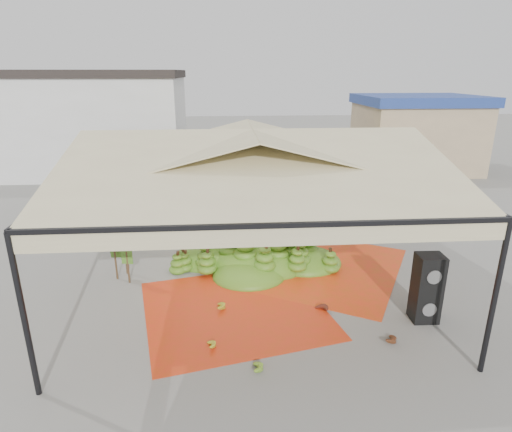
{
  "coord_description": "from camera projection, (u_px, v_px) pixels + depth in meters",
  "views": [
    {
      "loc": [
        -0.68,
        -10.32,
        5.31
      ],
      "look_at": [
        0.2,
        1.5,
        1.3
      ],
      "focal_mm": 30.0,
      "sensor_mm": 36.0,
      "label": 1
    }
  ],
  "objects": [
    {
      "name": "ground",
      "position": [
        253.0,
        280.0,
        11.49
      ],
      "size": [
        90.0,
        90.0,
        0.0
      ],
      "primitive_type": "plane",
      "color": "slate",
      "rests_on": "ground"
    },
    {
      "name": "canopy_tent",
      "position": [
        252.0,
        158.0,
        10.44
      ],
      "size": [
        8.1,
        8.1,
        4.0
      ],
      "color": "black",
      "rests_on": "ground"
    },
    {
      "name": "building_white",
      "position": [
        51.0,
        122.0,
        23.14
      ],
      "size": [
        14.3,
        6.3,
        5.4
      ],
      "color": "silver",
      "rests_on": "ground"
    },
    {
      "name": "building_tan",
      "position": [
        416.0,
        133.0,
        23.82
      ],
      "size": [
        6.3,
        5.3,
        4.1
      ],
      "color": "tan",
      "rests_on": "ground"
    },
    {
      "name": "tarp_left",
      "position": [
        234.0,
        309.0,
        10.07
      ],
      "size": [
        4.83,
        4.68,
        0.01
      ],
      "primitive_type": "cube",
      "rotation": [
        0.0,
        0.0,
        0.22
      ],
      "color": "red",
      "rests_on": "ground"
    },
    {
      "name": "tarp_right",
      "position": [
        319.0,
        266.0,
        12.3
      ],
      "size": [
        5.88,
        5.96,
        0.01
      ],
      "primitive_type": "cube",
      "rotation": [
        0.0,
        0.0,
        -0.51
      ],
      "color": "red",
      "rests_on": "ground"
    },
    {
      "name": "banana_heap",
      "position": [
        260.0,
        244.0,
        12.44
      ],
      "size": [
        6.36,
        5.87,
        1.1
      ],
      "primitive_type": "ellipsoid",
      "rotation": [
        0.0,
        0.0,
        -0.4
      ],
      "color": "#447017",
      "rests_on": "ground"
    },
    {
      "name": "hand_yellow_a",
      "position": [
        217.0,
        305.0,
        10.03
      ],
      "size": [
        0.5,
        0.41,
        0.23
      ],
      "primitive_type": "ellipsoid",
      "rotation": [
        0.0,
        0.0,
        0.01
      ],
      "color": "#ADAD22",
      "rests_on": "ground"
    },
    {
      "name": "hand_yellow_b",
      "position": [
        208.0,
        344.0,
        8.63
      ],
      "size": [
        0.48,
        0.42,
        0.19
      ],
      "primitive_type": "ellipsoid",
      "rotation": [
        0.0,
        0.0,
        0.22
      ],
      "color": "gold",
      "rests_on": "ground"
    },
    {
      "name": "hand_red_a",
      "position": [
        387.0,
        336.0,
        8.84
      ],
      "size": [
        0.62,
        0.6,
        0.22
      ],
      "primitive_type": "ellipsoid",
      "rotation": [
        0.0,
        0.0,
        -0.59
      ],
      "color": "#512B12",
      "rests_on": "ground"
    },
    {
      "name": "hand_red_b",
      "position": [
        321.0,
        308.0,
        9.92
      ],
      "size": [
        0.6,
        0.58,
        0.21
      ],
      "primitive_type": "ellipsoid",
      "rotation": [
        0.0,
        0.0,
        0.64
      ],
      "color": "#5F2515",
      "rests_on": "ground"
    },
    {
      "name": "hand_green",
      "position": [
        253.0,
        366.0,
        7.96
      ],
      "size": [
        0.5,
        0.41,
        0.22
      ],
      "primitive_type": "ellipsoid",
      "rotation": [
        0.0,
        0.0,
        -0.02
      ],
      "color": "#48821B",
      "rests_on": "ground"
    },
    {
      "name": "hanging_bunches",
      "position": [
        236.0,
        182.0,
        10.98
      ],
      "size": [
        1.74,
        0.24,
        0.2
      ],
      "color": "#4E6F17",
      "rests_on": "ground"
    },
    {
      "name": "speaker_stack",
      "position": [
        427.0,
        288.0,
        9.41
      ],
      "size": [
        0.59,
        0.52,
        1.57
      ],
      "rotation": [
        0.0,
        0.0,
        -0.03
      ],
      "color": "black",
      "rests_on": "ground"
    },
    {
      "name": "banana_leaves",
      "position": [
        124.0,
        276.0,
        11.69
      ],
      "size": [
        0.96,
        1.36,
        3.7
      ],
      "primitive_type": null,
      "color": "#39711E",
      "rests_on": "ground"
    },
    {
      "name": "vendor",
      "position": [
        282.0,
        193.0,
        16.51
      ],
      "size": [
        0.69,
        0.53,
        1.71
      ],
      "primitive_type": "imported",
      "rotation": [
        0.0,
        0.0,
        3.35
      ],
      "color": "gray",
      "rests_on": "ground"
    },
    {
      "name": "truck_left",
      "position": [
        175.0,
        169.0,
        18.73
      ],
      "size": [
        6.36,
        3.63,
        2.07
      ],
      "rotation": [
        0.0,
        0.0,
        0.28
      ],
      "color": "#492C18",
      "rests_on": "ground"
    },
    {
      "name": "truck_right",
      "position": [
        373.0,
        161.0,
        20.6
      ],
      "size": [
        6.2,
        3.96,
        2.02
      ],
      "rotation": [
        0.0,
        0.0,
        -0.36
      ],
      "color": "#4B2D19",
      "rests_on": "ground"
    }
  ]
}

